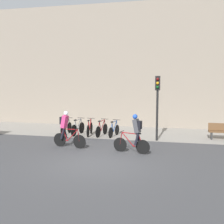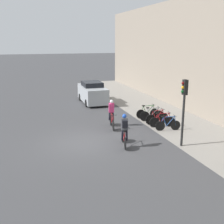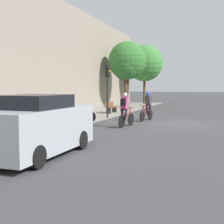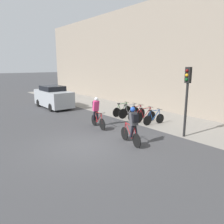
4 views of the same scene
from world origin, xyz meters
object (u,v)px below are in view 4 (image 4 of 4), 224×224
at_px(parked_bike_2, 137,114).
at_px(parked_bike_0, 122,110).
at_px(traffic_light_pole, 187,89).
at_px(parked_bike_1, 129,112).
at_px(cyclist_pink, 96,111).
at_px(parked_bike_3, 145,116).
at_px(parked_bike_4, 154,118).
at_px(parked_car, 53,97).
at_px(cyclist_grey, 133,125).

bearing_deg(parked_bike_2, parked_bike_0, -179.97).
bearing_deg(parked_bike_0, traffic_light_pole, -5.97).
distance_m(parked_bike_0, parked_bike_1, 0.74).
height_order(parked_bike_2, traffic_light_pole, traffic_light_pole).
relative_size(cyclist_pink, parked_bike_3, 1.05).
xyz_separation_m(parked_bike_4, parked_car, (-8.95, -2.52, 0.52)).
bearing_deg(parked_bike_2, parked_bike_3, -0.06).
bearing_deg(traffic_light_pole, parked_bike_4, 167.15).
xyz_separation_m(cyclist_pink, cyclist_grey, (3.45, -0.41, 0.00)).
bearing_deg(parked_bike_2, cyclist_grey, -47.18).
bearing_deg(cyclist_pink, parked_bike_3, 72.34).
height_order(parked_bike_2, parked_car, parked_car).
height_order(parked_bike_1, parked_bike_3, parked_bike_1).
height_order(cyclist_grey, parked_car, parked_car).
height_order(parked_bike_2, parked_bike_4, parked_bike_2).
bearing_deg(parked_bike_3, traffic_light_pole, -9.99).
distance_m(parked_bike_4, traffic_light_pole, 3.27).
height_order(traffic_light_pole, parked_car, traffic_light_pole).
bearing_deg(cyclist_pink, traffic_light_pole, 30.60).
height_order(parked_bike_0, parked_bike_4, parked_bike_0).
relative_size(cyclist_pink, parked_bike_4, 1.13).
relative_size(parked_bike_0, traffic_light_pole, 0.49).
relative_size(parked_bike_4, traffic_light_pole, 0.45).
height_order(cyclist_pink, parked_bike_0, cyclist_pink).
bearing_deg(parked_bike_3, parked_bike_1, 179.98).
bearing_deg(parked_car, traffic_light_pole, 9.66).
distance_m(parked_bike_0, parked_bike_4, 2.95).
bearing_deg(parked_car, parked_bike_2, 18.61).
xyz_separation_m(cyclist_grey, parked_car, (-10.69, 0.95, -0.05)).
bearing_deg(parked_bike_4, cyclist_pink, -119.22).
height_order(parked_bike_3, parked_bike_4, parked_bike_3).
xyz_separation_m(cyclist_grey, traffic_light_pole, (0.76, 2.90, 1.47)).
xyz_separation_m(cyclist_pink, parked_bike_0, (-1.24, 3.06, -0.55)).
distance_m(cyclist_grey, parked_bike_4, 3.92).
distance_m(cyclist_pink, parked_car, 7.26).
xyz_separation_m(cyclist_pink, parked_bike_3, (0.97, 3.06, -0.55)).
bearing_deg(cyclist_grey, parked_bike_4, 116.64).
height_order(cyclist_grey, parked_bike_1, cyclist_grey).
bearing_deg(parked_bike_4, cyclist_grey, -63.36).
height_order(parked_bike_3, parked_car, parked_car).
relative_size(parked_bike_2, parked_bike_4, 1.09).
bearing_deg(parked_car, parked_bike_4, 15.71).
relative_size(parked_bike_0, parked_bike_1, 0.99).
bearing_deg(cyclist_grey, traffic_light_pole, 75.32).
xyz_separation_m(parked_bike_1, parked_bike_3, (1.47, -0.00, -0.01)).
bearing_deg(parked_bike_4, traffic_light_pole, -12.85).
height_order(parked_bike_1, traffic_light_pole, traffic_light_pole).
bearing_deg(cyclist_grey, cyclist_pink, 173.26).
xyz_separation_m(parked_bike_1, parked_bike_2, (0.74, 0.00, -0.00)).
height_order(cyclist_pink, traffic_light_pole, traffic_light_pole).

